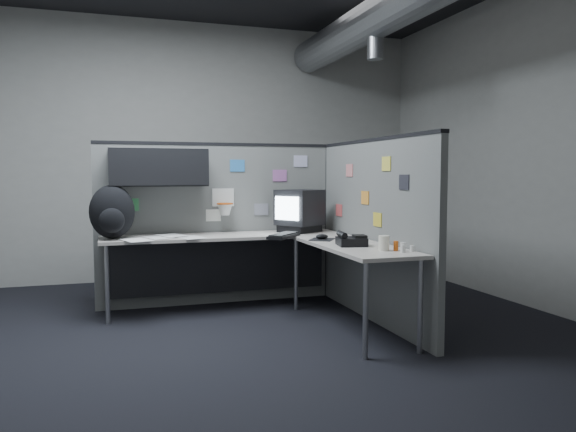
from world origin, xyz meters
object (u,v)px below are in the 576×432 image
object	(u,v)px
phone	(351,240)
backpack	(112,213)
monitor	(299,210)
keyboard	(284,235)
desk	(256,249)

from	to	relation	value
phone	backpack	xyz separation A→B (m)	(-1.85, 1.10, 0.19)
monitor	backpack	distance (m)	1.81
backpack	keyboard	bearing A→B (deg)	7.97
monitor	phone	distance (m)	1.18
desk	phone	xyz separation A→B (m)	(0.58, -0.85, 0.16)
desk	phone	bearing A→B (deg)	-55.56
keyboard	monitor	bearing A→B (deg)	50.76
phone	keyboard	bearing A→B (deg)	135.93
desk	backpack	xyz separation A→B (m)	(-1.27, 0.25, 0.35)
desk	monitor	distance (m)	0.71
monitor	keyboard	distance (m)	0.56
phone	backpack	distance (m)	2.16
desk	phone	size ratio (longest dim) A/B	8.22
keyboard	backpack	bearing A→B (deg)	162.19
monitor	phone	size ratio (longest dim) A/B	1.83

